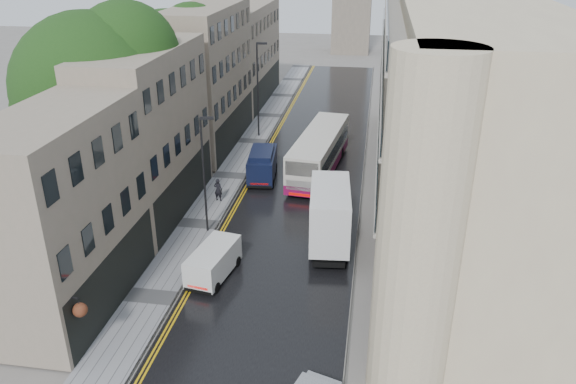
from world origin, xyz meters
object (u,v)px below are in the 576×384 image
(tree_far, at_px, (171,80))
(white_van, at_px, (189,273))
(white_lorry, at_px, (311,227))
(lamp_post_near, at_px, (204,177))
(navy_van, at_px, (248,171))
(tree_near, at_px, (95,115))
(cream_bus, at_px, (294,166))
(pedestrian, at_px, (218,190))
(lamp_post_far, at_px, (258,91))

(tree_far, relative_size, white_van, 3.12)
(white_lorry, distance_m, white_van, 7.47)
(white_van, relative_size, lamp_post_near, 0.53)
(navy_van, bearing_deg, tree_near, -151.13)
(cream_bus, xyz_separation_m, navy_van, (-3.36, -0.78, -0.36))
(cream_bus, distance_m, navy_van, 3.47)
(tree_near, relative_size, white_van, 3.48)
(white_van, height_order, lamp_post_near, lamp_post_near)
(pedestrian, relative_size, lamp_post_far, 0.19)
(tree_far, xyz_separation_m, white_van, (7.98, -20.81, -5.31))
(tree_near, bearing_deg, navy_van, 34.55)
(cream_bus, relative_size, pedestrian, 7.01)
(pedestrian, bearing_deg, lamp_post_near, 105.55)
(tree_far, bearing_deg, lamp_post_near, -63.94)
(tree_far, bearing_deg, tree_near, -91.32)
(white_lorry, relative_size, white_van, 1.90)
(lamp_post_near, bearing_deg, white_van, -97.35)
(lamp_post_far, bearing_deg, cream_bus, -71.18)
(white_lorry, height_order, pedestrian, white_lorry)
(tree_far, distance_m, pedestrian, 13.24)
(tree_near, distance_m, white_van, 12.88)
(tree_near, relative_size, lamp_post_near, 1.85)
(tree_near, bearing_deg, pedestrian, 22.23)
(white_lorry, relative_size, lamp_post_far, 0.88)
(tree_near, bearing_deg, cream_bus, 29.22)
(navy_van, bearing_deg, cream_bus, 7.42)
(navy_van, height_order, lamp_post_far, lamp_post_far)
(tree_near, height_order, lamp_post_near, tree_near)
(cream_bus, bearing_deg, white_lorry, -69.81)
(white_van, relative_size, pedestrian, 2.39)
(navy_van, distance_m, pedestrian, 3.37)
(white_lorry, xyz_separation_m, lamp_post_far, (-7.52, 21.05, 2.42))
(tree_near, height_order, navy_van, tree_near)
(tree_near, distance_m, pedestrian, 9.61)
(white_van, xyz_separation_m, lamp_post_near, (-0.82, 6.16, 2.95))
(tree_far, distance_m, lamp_post_near, 16.47)
(white_lorry, xyz_separation_m, lamp_post_near, (-6.92, 1.99, 1.86))
(cream_bus, relative_size, white_lorry, 1.54)
(white_van, bearing_deg, cream_bus, 85.82)
(white_van, height_order, pedestrian, white_van)
(tree_far, bearing_deg, pedestrian, -56.74)
(tree_near, height_order, white_lorry, tree_near)
(white_lorry, bearing_deg, navy_van, 116.77)
(tree_far, bearing_deg, white_van, -69.01)
(white_lorry, height_order, navy_van, white_lorry)
(cream_bus, xyz_separation_m, lamp_post_near, (-4.38, -8.26, 2.26))
(tree_far, height_order, lamp_post_far, tree_far)
(tree_near, xyz_separation_m, white_lorry, (14.38, -3.64, -4.93))
(cream_bus, height_order, lamp_post_far, lamp_post_far)
(lamp_post_far, bearing_deg, white_van, -92.69)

